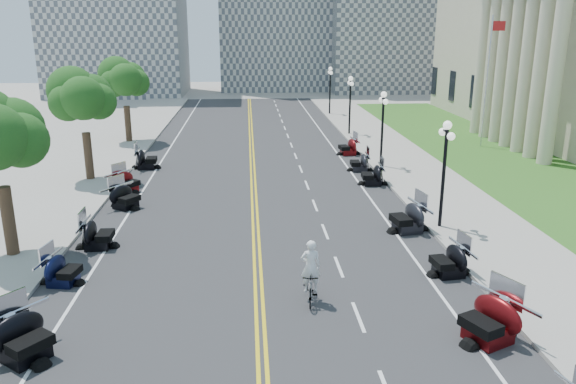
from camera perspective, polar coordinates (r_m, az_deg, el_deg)
name	(u,v)px	position (r m, az deg, el deg)	size (l,w,h in m)	color
ground	(258,269)	(22.12, -3.10, -7.86)	(160.00, 160.00, 0.00)	gray
road	(254,196)	(31.51, -3.47, -0.39)	(16.00, 90.00, 0.01)	#333335
centerline_yellow_a	(252,196)	(31.51, -3.69, -0.38)	(0.12, 90.00, 0.00)	yellow
centerline_yellow_b	(256,196)	(31.51, -3.26, -0.37)	(0.12, 90.00, 0.00)	yellow
edge_line_north	(367,193)	(32.21, 7.98, -0.14)	(0.12, 90.00, 0.00)	white
edge_line_south	(138,198)	(32.10, -14.97, -0.60)	(0.12, 90.00, 0.00)	white
lane_dash_5	(358,317)	(18.86, 7.16, -12.46)	(0.12, 2.00, 0.00)	white
lane_dash_6	(339,267)	(22.39, 5.19, -7.57)	(0.12, 2.00, 0.00)	white
lane_dash_7	(325,231)	(26.05, 3.79, -4.02)	(0.12, 2.00, 0.00)	white
lane_dash_8	(315,205)	(29.80, 2.75, -1.35)	(0.12, 2.00, 0.00)	white
lane_dash_9	(307,185)	(33.61, 1.94, 0.71)	(0.12, 2.00, 0.00)	white
lane_dash_10	(301,169)	(37.46, 1.30, 2.36)	(0.12, 2.00, 0.00)	white
lane_dash_11	(296,156)	(41.33, 0.78, 3.69)	(0.12, 2.00, 0.00)	white
lane_dash_12	(291,145)	(45.23, 0.34, 4.80)	(0.12, 2.00, 0.00)	white
lane_dash_13	(288,136)	(49.15, -0.02, 5.73)	(0.12, 2.00, 0.00)	white
lane_dash_14	(285,128)	(53.07, -0.34, 6.52)	(0.12, 2.00, 0.00)	white
lane_dash_15	(282,121)	(57.01, -0.61, 7.21)	(0.12, 2.00, 0.00)	white
lane_dash_16	(280,115)	(60.96, -0.84, 7.80)	(0.12, 2.00, 0.00)	white
lane_dash_17	(278,110)	(64.91, -1.05, 8.32)	(0.12, 2.00, 0.00)	white
lane_dash_18	(276,105)	(68.87, -1.23, 8.78)	(0.12, 2.00, 0.00)	white
lane_dash_19	(274,101)	(72.83, -1.40, 9.20)	(0.12, 2.00, 0.00)	white
sidewalk_north	(437,191)	(33.28, 14.91, 0.11)	(5.00, 90.00, 0.15)	#9E9991
sidewalk_south	(62,199)	(33.11, -21.96, -0.63)	(5.00, 90.00, 0.15)	#9E9991
lawn	(496,158)	(43.07, 20.37, 3.23)	(9.00, 60.00, 0.10)	#356023
distant_block_c	(397,14)	(88.07, 11.01, 17.32)	(20.00, 14.00, 22.00)	gray
street_lamp_2	(443,175)	(26.56, 15.52, 1.65)	(0.50, 1.20, 4.90)	black
street_lamp_3	(382,130)	(37.81, 9.55, 6.28)	(0.50, 1.20, 4.90)	black
street_lamp_4	(350,105)	(49.42, 6.31, 8.73)	(0.50, 1.20, 4.90)	black
street_lamp_5	(330,91)	(61.18, 4.29, 10.23)	(0.50, 1.20, 4.90)	black
flagpole	(487,83)	(46.15, 19.53, 10.37)	(1.10, 0.20, 10.00)	silver
tree_3	(83,103)	(35.80, -20.10, 8.44)	(4.80, 4.80, 9.20)	#235619
tree_4	(125,84)	(47.39, -16.25, 10.48)	(4.80, 4.80, 9.20)	#235619
motorcycle_n_4	(489,318)	(18.12, 19.79, -11.91)	(2.22, 2.22, 1.55)	#590A0C
motorcycle_n_5	(449,259)	(22.21, 16.08, -6.54)	(1.91, 1.91, 1.34)	black
motorcycle_n_6	(408,216)	(26.35, 12.09, -2.39)	(2.17, 2.17, 1.52)	black
motorcycle_n_8	(372,174)	(33.90, 8.58, 1.85)	(1.96, 1.96, 1.37)	black
motorcycle_n_9	(360,161)	(37.13, 7.29, 3.12)	(1.86, 1.86, 1.30)	black
motorcycle_n_10	(348,146)	(41.86, 6.13, 4.70)	(1.95, 1.95, 1.37)	#590A0C
motorcycle_s_4	(23,336)	(17.90, -25.34, -13.04)	(2.14, 2.14, 1.50)	black
motorcycle_s_5	(62,268)	(22.24, -21.97, -7.21)	(1.78, 1.78, 1.25)	black
motorcycle_s_6	(97,233)	(25.25, -18.80, -3.93)	(1.97, 1.97, 1.38)	black
motorcycle_s_7	(125,196)	(30.33, -16.23, -0.36)	(1.96, 1.96, 1.37)	black
motorcycle_s_8	(126,181)	(33.33, -16.11, 1.10)	(1.91, 1.91, 1.34)	#590A0C
motorcycle_s_9	(146,158)	(38.61, -14.22, 3.39)	(2.12, 2.12, 1.49)	black
bicycle	(310,286)	(19.50, 2.28, -9.53)	(0.52, 1.85, 1.11)	#A51414
cyclist_rider	(311,245)	(18.90, 2.33, -5.44)	(0.69, 0.45, 1.88)	silver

